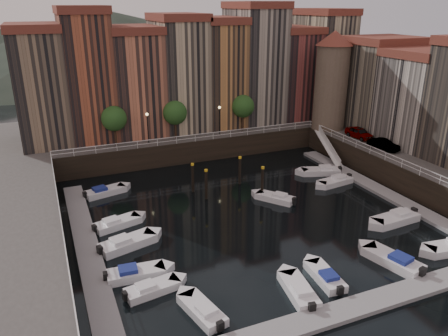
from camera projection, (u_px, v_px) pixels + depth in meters
name	position (u px, v px, depth m)	size (l,w,h in m)	color
ground	(247.00, 211.00, 45.33)	(200.00, 200.00, 0.00)	black
quay_far	(174.00, 133.00, 67.19)	(80.00, 20.00, 3.00)	black
dock_left	(87.00, 246.00, 38.51)	(2.00, 28.00, 0.35)	gray
dock_right	(377.00, 189.00, 50.30)	(2.00, 28.00, 0.35)	gray
dock_near	(352.00, 308.00, 30.62)	(30.00, 2.00, 0.35)	gray
mountains	(101.00, 45.00, 137.91)	(145.00, 100.00, 18.00)	#2D382D
far_terrace	(198.00, 72.00, 62.90)	(48.70, 10.30, 17.50)	#7C664F
right_terrace	(425.00, 94.00, 54.86)	(9.30, 24.30, 14.00)	#776D59
corner_tower	(331.00, 79.00, 61.49)	(5.20, 5.20, 13.80)	#6B5B4C
promenade_trees	(180.00, 112.00, 58.19)	(21.20, 3.20, 5.20)	black
street_lamps	(185.00, 119.00, 57.69)	(10.36, 0.36, 4.18)	black
railings	(228.00, 162.00, 48.20)	(36.08, 34.04, 0.52)	white
gangway	(328.00, 147.00, 59.49)	(2.78, 8.32, 3.73)	white
mooring_pilings	(225.00, 179.00, 49.24)	(7.14, 4.38, 3.78)	black
boat_left_0	(151.00, 289.00, 32.44)	(4.45, 2.20, 1.00)	silver
boat_left_1	(135.00, 273.00, 34.26)	(4.81, 2.04, 1.09)	silver
boat_left_2	(127.00, 243.00, 38.47)	(5.42, 3.20, 1.21)	silver
boat_left_3	(116.00, 223.00, 42.03)	(4.84, 2.84, 1.08)	silver
boat_left_4	(104.00, 192.00, 49.10)	(4.88, 2.77, 1.09)	silver
boat_right_1	(396.00, 219.00, 42.86)	(5.35, 2.24, 1.21)	silver
boat_right_3	(336.00, 181.00, 51.96)	(4.78, 2.27, 1.08)	silver
boat_right_4	(321.00, 171.00, 55.00)	(5.11, 3.29, 1.15)	silver
boat_near_0	(203.00, 311.00, 30.10)	(2.53, 4.63, 1.04)	silver
boat_near_1	(299.00, 291.00, 32.19)	(2.36, 4.83, 1.09)	silver
boat_near_2	(325.00, 277.00, 33.88)	(1.96, 4.49, 1.02)	silver
boat_near_3	(394.00, 261.00, 35.89)	(3.02, 5.40, 1.21)	silver
car_a	(359.00, 134.00, 58.92)	(1.75, 4.35, 1.48)	gray
car_b	(383.00, 145.00, 54.31)	(1.40, 4.01, 1.32)	gray
boat_extra_631	(276.00, 198.00, 47.56)	(3.81, 4.36, 1.03)	silver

